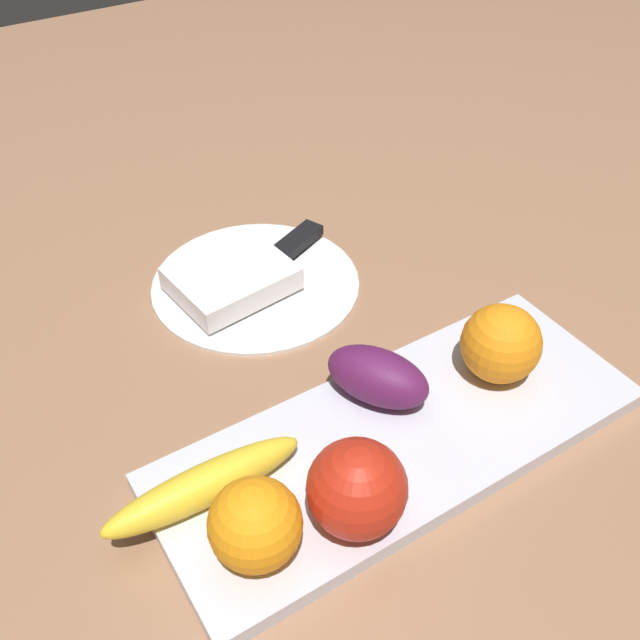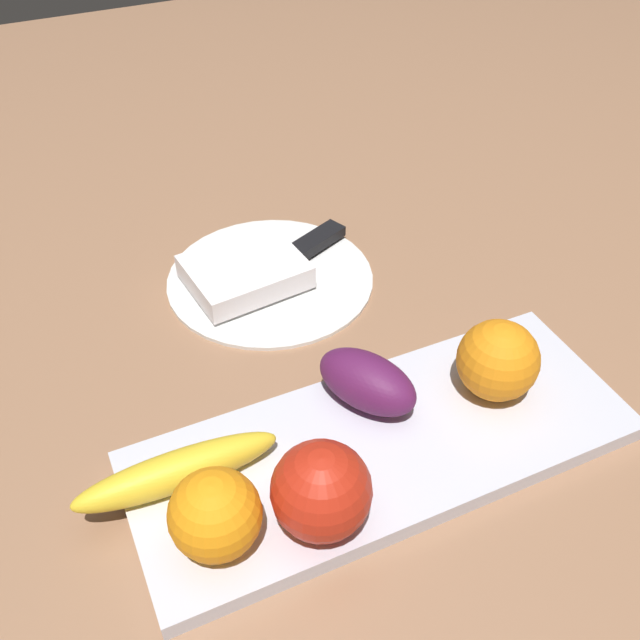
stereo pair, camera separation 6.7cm
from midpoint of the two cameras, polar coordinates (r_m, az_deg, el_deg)
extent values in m
plane|color=#976B4E|center=(0.65, 10.83, -9.19)|extent=(2.40, 2.40, 0.00)
cube|color=silver|center=(0.62, 8.22, -10.02)|extent=(0.43, 0.16, 0.02)
sphere|color=red|center=(0.54, 3.78, -13.41)|extent=(0.07, 0.07, 0.07)
ellipsoid|color=yellow|center=(0.58, -7.82, -11.84)|extent=(0.16, 0.03, 0.03)
sphere|color=orange|center=(0.53, -4.55, -15.18)|extent=(0.07, 0.07, 0.07)
sphere|color=orange|center=(0.65, 16.70, -3.18)|extent=(0.07, 0.07, 0.07)
ellipsoid|color=#571A4B|center=(0.63, 6.80, -4.96)|extent=(0.09, 0.11, 0.05)
cylinder|color=white|center=(0.79, -1.51, 3.28)|extent=(0.22, 0.22, 0.01)
cube|color=white|center=(0.77, -3.44, 3.73)|extent=(0.13, 0.11, 0.03)
cube|color=silver|center=(0.79, -1.19, 3.78)|extent=(0.15, 0.08, 0.00)
cube|color=black|center=(0.82, 1.69, 5.92)|extent=(0.09, 0.06, 0.01)
camera|label=1|loc=(0.03, -87.13, 2.53)|focal=40.76mm
camera|label=2|loc=(0.03, 92.87, -2.53)|focal=40.76mm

